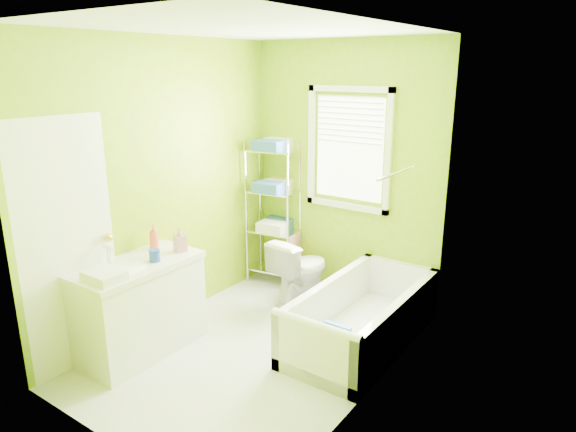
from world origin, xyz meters
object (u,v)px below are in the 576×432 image
Objects in this scene: bathtub at (360,325)px; toilet at (300,269)px; vanity at (139,305)px; wire_shelf_unit at (275,197)px.

toilet is at bearing 155.66° from bathtub.
vanity is 0.66× the size of wire_shelf_unit.
toilet is at bearing 70.86° from vanity.
wire_shelf_unit reaches higher than bathtub.
wire_shelf_unit is (-0.51, 0.27, 0.63)m from toilet.
wire_shelf_unit is (0.04, 1.86, 0.55)m from vanity.
bathtub is 1.54× the size of vanity.
vanity is at bearing 78.21° from toilet.
bathtub is 1.02× the size of wire_shelf_unit.
vanity is (-0.55, -1.59, 0.09)m from toilet.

